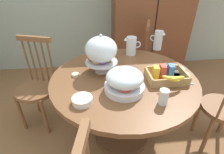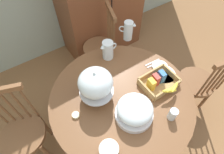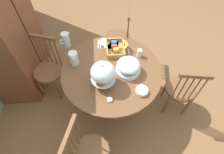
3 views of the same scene
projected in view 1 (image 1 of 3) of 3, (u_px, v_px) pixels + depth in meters
ground_plane at (136, 145)px, 1.75m from camera, size 10.00×10.00×0.00m
wooden_armoire at (150, 13)px, 2.55m from camera, size 1.18×0.60×1.96m
dining_table at (123, 95)px, 1.59m from camera, size 1.24×1.24×0.74m
windsor_chair_near_window at (37, 89)px, 1.82m from camera, size 0.43×0.43×0.97m
windsor_chair_far_side at (135, 60)px, 2.39m from camera, size 0.42×0.43×0.97m
pastry_stand_with_dome at (101, 51)px, 1.45m from camera, size 0.28×0.28×0.34m
fruit_platter_covered at (125, 81)px, 1.26m from camera, size 0.30×0.30×0.18m
orange_juice_pitcher at (131, 47)px, 1.83m from camera, size 0.19×0.11×0.19m
milk_pitcher at (158, 41)px, 1.95m from camera, size 0.14×0.15×0.21m
cereal_basket at (166, 75)px, 1.41m from camera, size 0.32×0.30×0.12m
china_plate_large at (177, 75)px, 1.49m from camera, size 0.22×0.22×0.01m
china_plate_small at (176, 69)px, 1.56m from camera, size 0.15×0.15×0.01m
cereal_bowl at (82, 100)px, 1.17m from camera, size 0.14×0.14×0.04m
drinking_glass at (164, 97)px, 1.15m from camera, size 0.06×0.06×0.11m
butter_dish at (75, 75)px, 1.48m from camera, size 0.06×0.06×0.02m
table_knife at (171, 67)px, 1.61m from camera, size 0.17×0.03×0.01m
dinner_fork at (170, 66)px, 1.64m from camera, size 0.17×0.03×0.01m
soup_spoon at (183, 84)px, 1.37m from camera, size 0.17×0.03×0.01m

